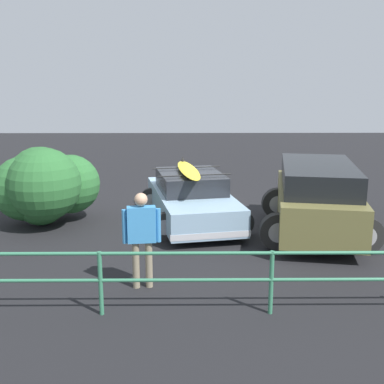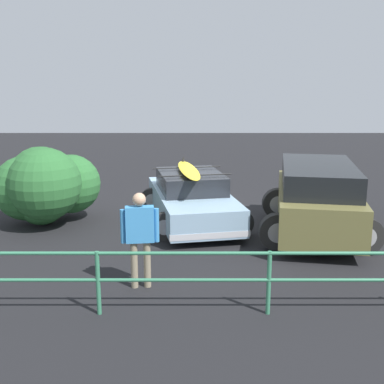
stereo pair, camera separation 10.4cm
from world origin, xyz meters
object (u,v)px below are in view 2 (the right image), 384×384
Objects in this scene: suv_car at (317,198)px; sedan_car at (192,199)px; person_bystander at (140,231)px; bush_near_left at (46,186)px.

sedan_car is at bearing -19.06° from suv_car.
bush_near_left reaches higher than person_bystander.
person_bystander reaches higher than suv_car.
sedan_car is 1.00× the size of suv_car.
bush_near_left is at bearing 2.89° from sedan_car.
bush_near_left is (2.83, -3.94, -0.03)m from person_bystander.
person_bystander is at bearing 125.64° from bush_near_left.
suv_car reaches higher than sedan_car.
person_bystander is 0.66× the size of bush_near_left.
suv_car is 1.74× the size of bush_near_left.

